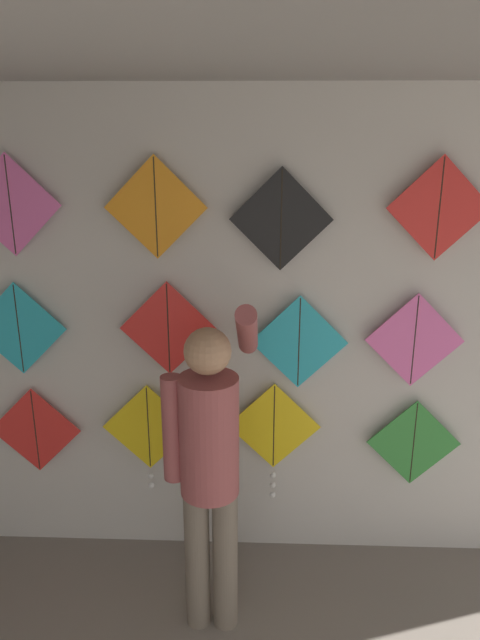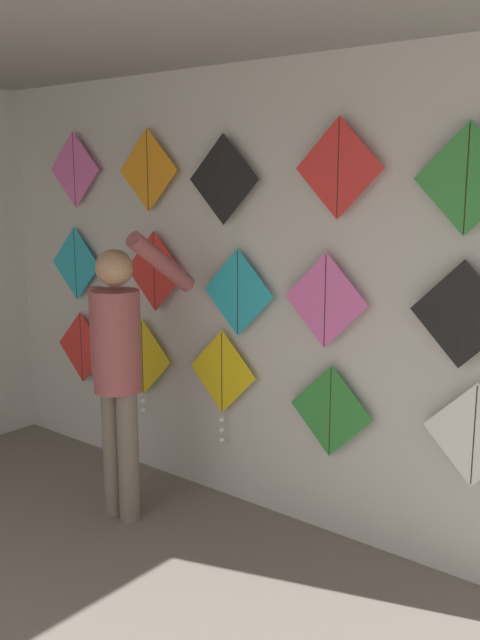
{
  "view_description": "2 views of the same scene",
  "coord_description": "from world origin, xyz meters",
  "px_view_note": "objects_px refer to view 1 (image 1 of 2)",
  "views": [
    {
      "loc": [
        -0.15,
        0.79,
        2.67
      ],
      "look_at": [
        -0.27,
        3.84,
        1.63
      ],
      "focal_mm": 35.0,
      "sensor_mm": 36.0,
      "label": 1
    },
    {
      "loc": [
        2.83,
        0.68,
        2.13
      ],
      "look_at": [
        0.26,
        3.84,
        1.31
      ],
      "focal_mm": 40.0,
      "sensor_mm": 36.0,
      "label": 2
    }
  ],
  "objects_px": {
    "kite_5": "(19,329)",
    "kite_7": "(299,342)",
    "kite_10": "(10,205)",
    "kite_12": "(281,219)",
    "kite_8": "(414,341)",
    "kite_0": "(35,430)",
    "kite_11": "(156,208)",
    "kite_2": "(274,432)",
    "kite_13": "(439,209)",
    "shopkeeper": "(210,457)",
    "kite_6": "(168,329)",
    "kite_1": "(149,431)",
    "kite_3": "(414,443)"
  },
  "relations": [
    {
      "from": "kite_6",
      "to": "kite_13",
      "type": "bearing_deg",
      "value": 0.0
    },
    {
      "from": "kite_8",
      "to": "kite_1",
      "type": "bearing_deg",
      "value": -179.97
    },
    {
      "from": "kite_2",
      "to": "kite_3",
      "type": "relative_size",
      "value": 1.38
    },
    {
      "from": "kite_13",
      "to": "kite_5",
      "type": "bearing_deg",
      "value": 180.0
    },
    {
      "from": "kite_0",
      "to": "kite_8",
      "type": "relative_size",
      "value": 1.0
    },
    {
      "from": "kite_5",
      "to": "kite_7",
      "type": "bearing_deg",
      "value": 0.0
    },
    {
      "from": "kite_1",
      "to": "kite_10",
      "type": "distance_m",
      "value": 1.51
    },
    {
      "from": "kite_0",
      "to": "kite_1",
      "type": "distance_m",
      "value": 0.69
    },
    {
      "from": "kite_11",
      "to": "kite_1",
      "type": "bearing_deg",
      "value": -179.61
    },
    {
      "from": "kite_8",
      "to": "kite_12",
      "type": "bearing_deg",
      "value": 180.0
    },
    {
      "from": "kite_12",
      "to": "kite_3",
      "type": "bearing_deg",
      "value": 0.0
    },
    {
      "from": "kite_5",
      "to": "kite_10",
      "type": "relative_size",
      "value": 1.0
    },
    {
      "from": "kite_10",
      "to": "kite_12",
      "type": "bearing_deg",
      "value": 0.0
    },
    {
      "from": "kite_1",
      "to": "kite_2",
      "type": "bearing_deg",
      "value": -0.02
    },
    {
      "from": "kite_7",
      "to": "kite_10",
      "type": "height_order",
      "value": "kite_10"
    },
    {
      "from": "kite_2",
      "to": "kite_11",
      "type": "height_order",
      "value": "kite_11"
    },
    {
      "from": "kite_1",
      "to": "kite_6",
      "type": "bearing_deg",
      "value": 0.28
    },
    {
      "from": "kite_7",
      "to": "kite_13",
      "type": "relative_size",
      "value": 1.0
    },
    {
      "from": "kite_7",
      "to": "kite_2",
      "type": "bearing_deg",
      "value": -179.57
    },
    {
      "from": "kite_3",
      "to": "kite_7",
      "type": "xyz_separation_m",
      "value": [
        -0.7,
        0.0,
        0.63
      ]
    },
    {
      "from": "kite_11",
      "to": "kite_12",
      "type": "height_order",
      "value": "kite_11"
    },
    {
      "from": "kite_2",
      "to": "kite_5",
      "type": "distance_m",
      "value": 1.6
    },
    {
      "from": "kite_1",
      "to": "kite_8",
      "type": "distance_m",
      "value": 1.64
    },
    {
      "from": "kite_2",
      "to": "kite_13",
      "type": "distance_m",
      "value": 1.57
    },
    {
      "from": "kite_2",
      "to": "kite_10",
      "type": "xyz_separation_m",
      "value": [
        -1.43,
        0.0,
        1.34
      ]
    },
    {
      "from": "kite_11",
      "to": "kite_12",
      "type": "bearing_deg",
      "value": 0.0
    },
    {
      "from": "kite_7",
      "to": "kite_12",
      "type": "distance_m",
      "value": 0.7
    },
    {
      "from": "kite_2",
      "to": "kite_7",
      "type": "bearing_deg",
      "value": 0.43
    },
    {
      "from": "kite_7",
      "to": "kite_8",
      "type": "bearing_deg",
      "value": 0.0
    },
    {
      "from": "kite_6",
      "to": "kite_11",
      "type": "bearing_deg",
      "value": 180.0
    },
    {
      "from": "kite_8",
      "to": "kite_13",
      "type": "bearing_deg",
      "value": 0.0
    },
    {
      "from": "kite_5",
      "to": "kite_10",
      "type": "height_order",
      "value": "kite_10"
    },
    {
      "from": "shopkeeper",
      "to": "kite_10",
      "type": "distance_m",
      "value": 1.7
    },
    {
      "from": "shopkeeper",
      "to": "kite_3",
      "type": "relative_size",
      "value": 3.29
    },
    {
      "from": "kite_7",
      "to": "kite_13",
      "type": "distance_m",
      "value": 1.04
    },
    {
      "from": "kite_5",
      "to": "shopkeeper",
      "type": "bearing_deg",
      "value": -27.35
    },
    {
      "from": "kite_2",
      "to": "kite_13",
      "type": "xyz_separation_m",
      "value": [
        0.84,
        0.0,
        1.33
      ]
    },
    {
      "from": "kite_5",
      "to": "kite_1",
      "type": "bearing_deg",
      "value": -0.05
    },
    {
      "from": "shopkeeper",
      "to": "kite_8",
      "type": "distance_m",
      "value": 1.32
    },
    {
      "from": "kite_13",
      "to": "kite_6",
      "type": "bearing_deg",
      "value": 180.0
    },
    {
      "from": "kite_5",
      "to": "kite_10",
      "type": "bearing_deg",
      "value": 0.0
    },
    {
      "from": "kite_3",
      "to": "kite_12",
      "type": "height_order",
      "value": "kite_12"
    },
    {
      "from": "kite_0",
      "to": "kite_11",
      "type": "distance_m",
      "value": 1.56
    },
    {
      "from": "kite_1",
      "to": "kite_11",
      "type": "distance_m",
      "value": 1.34
    },
    {
      "from": "shopkeeper",
      "to": "kite_5",
      "type": "height_order",
      "value": "shopkeeper"
    },
    {
      "from": "kite_3",
      "to": "shopkeeper",
      "type": "bearing_deg",
      "value": -153.09
    },
    {
      "from": "kite_8",
      "to": "kite_12",
      "type": "height_order",
      "value": "kite_12"
    },
    {
      "from": "kite_10",
      "to": "kite_0",
      "type": "bearing_deg",
      "value": 180.0
    },
    {
      "from": "kite_5",
      "to": "kite_8",
      "type": "height_order",
      "value": "kite_5"
    },
    {
      "from": "kite_5",
      "to": "kite_7",
      "type": "height_order",
      "value": "kite_5"
    }
  ]
}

